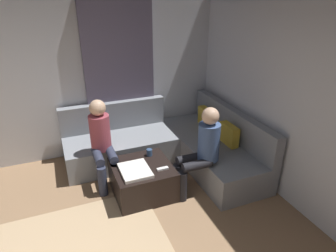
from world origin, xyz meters
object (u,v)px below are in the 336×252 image
(sectional_couch, at_px, (172,145))
(ottoman, at_px, (142,179))
(game_remote, at_px, (163,169))
(person_on_couch_back, at_px, (202,148))
(person_on_couch_side, at_px, (102,140))
(coffee_mug, at_px, (149,152))

(sectional_couch, bearing_deg, ottoman, -48.13)
(sectional_couch, height_order, game_remote, sectional_couch)
(sectional_couch, height_order, person_on_couch_back, person_on_couch_back)
(person_on_couch_side, bearing_deg, game_remote, 134.50)
(person_on_couch_back, bearing_deg, game_remote, 82.46)
(person_on_couch_side, bearing_deg, person_on_couch_back, 148.22)
(coffee_mug, distance_m, person_on_couch_back, 0.75)
(ottoman, relative_size, person_on_couch_back, 0.63)
(ottoman, distance_m, game_remote, 0.36)
(sectional_couch, height_order, coffee_mug, sectional_couch)
(game_remote, bearing_deg, person_on_couch_back, 82.46)
(person_on_couch_back, bearing_deg, sectional_couch, 3.67)
(coffee_mug, distance_m, person_on_couch_side, 0.67)
(sectional_couch, bearing_deg, person_on_couch_back, 3.67)
(coffee_mug, relative_size, game_remote, 0.63)
(game_remote, height_order, person_on_couch_back, person_on_couch_back)
(game_remote, bearing_deg, sectional_couch, 149.76)
(person_on_couch_back, relative_size, person_on_couch_side, 1.00)
(sectional_couch, distance_m, game_remote, 0.93)
(ottoman, relative_size, game_remote, 5.07)
(coffee_mug, bearing_deg, sectional_couch, 127.92)
(game_remote, distance_m, person_on_couch_side, 0.93)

